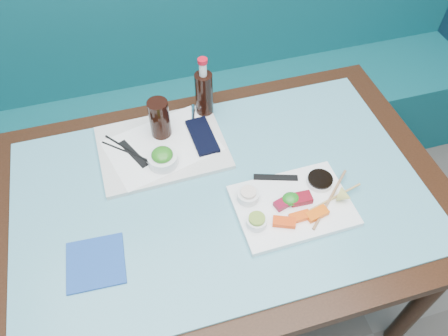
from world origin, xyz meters
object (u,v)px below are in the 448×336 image
object	(u,v)px
booth_bench	(173,104)
sashimi_plate	(293,206)
cola_bottle_body	(204,95)
seaweed_bowl	(163,160)
cola_glass	(160,119)
dining_table	(220,209)
blue_napkin	(96,263)
serving_tray	(162,147)

from	to	relation	value
booth_bench	sashimi_plate	xyz separation A→B (m)	(0.19, -0.95, 0.39)
cola_bottle_body	sashimi_plate	bearing A→B (deg)	-72.06
seaweed_bowl	cola_glass	world-z (taller)	cola_glass
booth_bench	cola_bottle_body	bearing A→B (deg)	-85.16
dining_table	sashimi_plate	size ratio (longest dim) A/B	4.19
booth_bench	sashimi_plate	size ratio (longest dim) A/B	8.99
blue_napkin	sashimi_plate	bearing A→B (deg)	2.11
dining_table	blue_napkin	xyz separation A→B (m)	(-0.38, -0.14, 0.09)
seaweed_bowl	cola_glass	size ratio (longest dim) A/B	0.68
booth_bench	blue_napkin	size ratio (longest dim) A/B	19.60
serving_tray	cola_glass	world-z (taller)	cola_glass
booth_bench	cola_bottle_body	size ratio (longest dim) A/B	17.56
booth_bench	serving_tray	distance (m)	0.75
sashimi_plate	blue_napkin	xyz separation A→B (m)	(-0.57, -0.02, -0.01)
booth_bench	seaweed_bowl	size ratio (longest dim) A/B	31.91
seaweed_bowl	cola_bottle_body	size ratio (longest dim) A/B	0.55
serving_tray	cola_glass	size ratio (longest dim) A/B	2.94
dining_table	serving_tray	world-z (taller)	serving_tray
sashimi_plate	serving_tray	bearing A→B (deg)	133.11
booth_bench	serving_tray	size ratio (longest dim) A/B	7.43
booth_bench	dining_table	distance (m)	0.89
dining_table	cola_glass	world-z (taller)	cola_glass
cola_bottle_body	blue_napkin	xyz separation A→B (m)	(-0.43, -0.48, -0.08)
dining_table	blue_napkin	bearing A→B (deg)	-160.58
cola_glass	blue_napkin	size ratio (longest dim) A/B	0.90
dining_table	cola_bottle_body	world-z (taller)	cola_bottle_body
serving_tray	blue_napkin	world-z (taller)	serving_tray
seaweed_bowl	cola_glass	xyz separation A→B (m)	(0.02, 0.13, 0.05)
dining_table	sashimi_plate	world-z (taller)	sashimi_plate
dining_table	sashimi_plate	distance (m)	0.24
cola_glass	serving_tray	bearing A→B (deg)	-100.30
booth_bench	seaweed_bowl	distance (m)	0.82
cola_glass	cola_bottle_body	xyz separation A→B (m)	(0.17, 0.07, 0.00)
booth_bench	cola_glass	distance (m)	0.74
sashimi_plate	seaweed_bowl	xyz separation A→B (m)	(-0.33, 0.26, 0.03)
booth_bench	dining_table	xyz separation A→B (m)	(0.00, -0.84, 0.29)
serving_tray	sashimi_plate	bearing A→B (deg)	-47.36
booth_bench	seaweed_bowl	world-z (taller)	booth_bench
sashimi_plate	booth_bench	bearing A→B (deg)	100.28
serving_tray	seaweed_bowl	xyz separation A→B (m)	(-0.01, -0.07, 0.03)
blue_napkin	seaweed_bowl	bearing A→B (deg)	49.17
dining_table	cola_bottle_body	xyz separation A→B (m)	(0.04, 0.34, 0.18)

